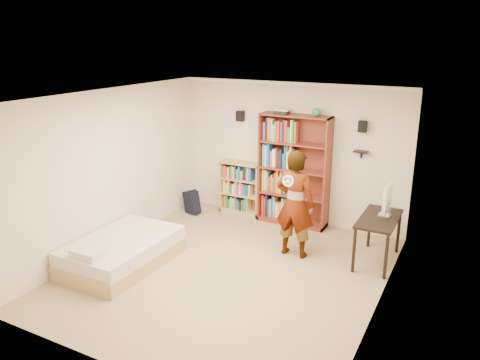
% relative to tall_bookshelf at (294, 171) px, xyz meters
% --- Properties ---
extents(ground, '(4.50, 5.00, 0.01)m').
position_rel_tall_bookshelf_xyz_m(ground, '(-0.15, -2.30, -1.06)').
color(ground, tan).
rests_on(ground, ground).
extents(room_shell, '(4.52, 5.02, 2.71)m').
position_rel_tall_bookshelf_xyz_m(room_shell, '(-0.15, -2.30, 0.70)').
color(room_shell, beige).
rests_on(room_shell, ground).
extents(crown_molding, '(4.50, 5.00, 0.06)m').
position_rel_tall_bookshelf_xyz_m(crown_molding, '(-0.15, -2.30, 1.61)').
color(crown_molding, white).
rests_on(crown_molding, room_shell).
extents(speaker_left, '(0.14, 0.12, 0.20)m').
position_rel_tall_bookshelf_xyz_m(speaker_left, '(-1.20, 0.10, 0.94)').
color(speaker_left, black).
rests_on(speaker_left, room_shell).
extents(speaker_right, '(0.14, 0.12, 0.20)m').
position_rel_tall_bookshelf_xyz_m(speaker_right, '(1.20, 0.10, 0.94)').
color(speaker_right, black).
rests_on(speaker_right, room_shell).
extents(wall_shelf, '(0.25, 0.16, 0.02)m').
position_rel_tall_bookshelf_xyz_m(wall_shelf, '(1.20, 0.11, 0.49)').
color(wall_shelf, black).
rests_on(wall_shelf, room_shell).
extents(tall_bookshelf, '(1.34, 0.39, 2.13)m').
position_rel_tall_bookshelf_xyz_m(tall_bookshelf, '(0.00, 0.00, 0.00)').
color(tall_bookshelf, maroon).
rests_on(tall_bookshelf, ground).
extents(low_bookshelf, '(0.86, 0.32, 1.07)m').
position_rel_tall_bookshelf_xyz_m(low_bookshelf, '(-1.14, 0.03, -0.53)').
color(low_bookshelf, tan).
rests_on(low_bookshelf, ground).
extents(computer_desk, '(0.56, 1.12, 0.77)m').
position_rel_tall_bookshelf_xyz_m(computer_desk, '(1.80, -0.90, -0.68)').
color(computer_desk, black).
rests_on(computer_desk, ground).
extents(imac, '(0.11, 0.52, 0.52)m').
position_rel_tall_bookshelf_xyz_m(imac, '(1.85, -0.78, -0.04)').
color(imac, white).
rests_on(imac, computer_desk).
extents(daybed, '(1.21, 1.86, 0.55)m').
position_rel_tall_bookshelf_xyz_m(daybed, '(-1.77, -2.86, -0.79)').
color(daybed, silver).
rests_on(daybed, ground).
extents(person, '(0.66, 0.43, 1.80)m').
position_rel_tall_bookshelf_xyz_m(person, '(0.53, -1.28, -0.16)').
color(person, black).
rests_on(person, ground).
extents(wii_wheel, '(0.19, 0.07, 0.19)m').
position_rel_tall_bookshelf_xyz_m(wii_wheel, '(0.53, -1.61, 0.32)').
color(wii_wheel, white).
rests_on(wii_wheel, person).
extents(navy_bag, '(0.41, 0.34, 0.48)m').
position_rel_tall_bookshelf_xyz_m(navy_bag, '(-2.04, -0.45, -0.82)').
color(navy_bag, black).
rests_on(navy_bag, ground).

